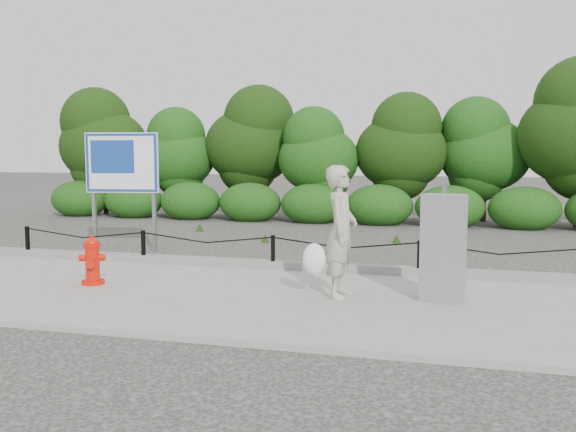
# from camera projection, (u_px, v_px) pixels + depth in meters

# --- Properties ---
(ground) EXTENTS (90.00, 90.00, 0.00)m
(ground) POSITION_uv_depth(u_px,v_px,m) (273.00, 273.00, 10.68)
(ground) COLOR #2D2B28
(ground) RESTS_ON ground
(sidewalk) EXTENTS (14.00, 4.00, 0.08)m
(sidewalk) POSITION_uv_depth(u_px,v_px,m) (234.00, 297.00, 8.75)
(sidewalk) COLOR gray
(sidewalk) RESTS_ON ground
(curb) EXTENTS (14.00, 0.22, 0.14)m
(curb) POSITION_uv_depth(u_px,v_px,m) (274.00, 265.00, 10.71)
(curb) COLOR slate
(curb) RESTS_ON sidewalk
(chain_barrier) EXTENTS (10.06, 0.06, 0.60)m
(chain_barrier) POSITION_uv_depth(u_px,v_px,m) (273.00, 248.00, 10.63)
(chain_barrier) COLOR black
(chain_barrier) RESTS_ON sidewalk
(treeline) EXTENTS (20.32, 3.64, 4.66)m
(treeline) POSITION_uv_depth(u_px,v_px,m) (371.00, 142.00, 18.87)
(treeline) COLOR black
(treeline) RESTS_ON ground
(fire_hydrant) EXTENTS (0.47, 0.47, 0.76)m
(fire_hydrant) POSITION_uv_depth(u_px,v_px,m) (92.00, 261.00, 9.41)
(fire_hydrant) COLOR red
(fire_hydrant) RESTS_ON sidewalk
(pedestrian) EXTENTS (0.75, 0.70, 1.86)m
(pedestrian) POSITION_uv_depth(u_px,v_px,m) (339.00, 233.00, 8.53)
(pedestrian) COLOR #AAA592
(pedestrian) RESTS_ON sidewalk
(utility_cabinet) EXTENTS (0.62, 0.47, 1.63)m
(utility_cabinet) POSITION_uv_depth(u_px,v_px,m) (443.00, 248.00, 8.29)
(utility_cabinet) COLOR gray
(utility_cabinet) RESTS_ON sidewalk
(advertising_sign) EXTENTS (1.57, 0.34, 2.53)m
(advertising_sign) POSITION_uv_depth(u_px,v_px,m) (122.00, 168.00, 12.85)
(advertising_sign) COLOR slate
(advertising_sign) RESTS_ON ground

